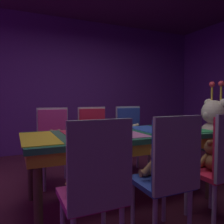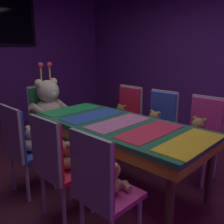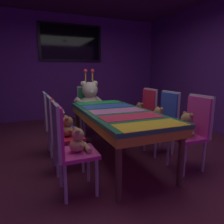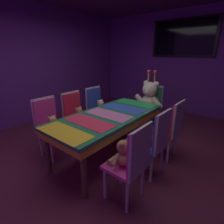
{
  "view_description": "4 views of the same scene",
  "coord_description": "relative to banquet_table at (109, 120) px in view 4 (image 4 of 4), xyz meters",
  "views": [
    {
      "loc": [
        2.14,
        -1.06,
        1.11
      ],
      "look_at": [
        0.05,
        -0.13,
        0.97
      ],
      "focal_mm": 35.67,
      "sensor_mm": 36.0,
      "label": 1
    },
    {
      "loc": [
        -1.93,
        -1.76,
        1.54
      ],
      "look_at": [
        -0.14,
        -0.04,
        0.9
      ],
      "focal_mm": 39.98,
      "sensor_mm": 36.0,
      "label": 2
    },
    {
      "loc": [
        -1.13,
        -2.56,
        1.28
      ],
      "look_at": [
        -0.13,
        -0.1,
        0.75
      ],
      "focal_mm": 32.35,
      "sensor_mm": 36.0,
      "label": 3
    },
    {
      "loc": [
        1.68,
        -1.99,
        1.68
      ],
      "look_at": [
        0.25,
        -0.22,
        0.9
      ],
      "focal_mm": 27.79,
      "sensor_mm": 36.0,
      "label": 4
    }
  ],
  "objects": [
    {
      "name": "chair_right_1",
      "position": [
        0.84,
        0.0,
        -0.06
      ],
      "size": [
        0.42,
        0.41,
        0.98
      ],
      "rotation": [
        0.0,
        0.0,
        3.14
      ],
      "color": "#2D47B2",
      "rests_on": "ground_plane"
    },
    {
      "name": "teddy_right_0",
      "position": [
        0.71,
        -0.59,
        -0.06
      ],
      "size": [
        0.26,
        0.33,
        0.31
      ],
      "rotation": [
        0.0,
        0.0,
        3.14
      ],
      "color": "#9E7247",
      "rests_on": "chair_right_0"
    },
    {
      "name": "teddy_right_2",
      "position": [
        0.69,
        0.58,
        -0.07
      ],
      "size": [
        0.23,
        0.3,
        0.28
      ],
      "rotation": [
        0.0,
        0.0,
        3.14
      ],
      "color": "brown",
      "rests_on": "chair_right_2"
    },
    {
      "name": "throne_chair",
      "position": [
        0.0,
        1.54,
        -0.06
      ],
      "size": [
        0.41,
        0.42,
        0.98
      ],
      "rotation": [
        0.0,
        0.0,
        -1.57
      ],
      "color": "#268C4C",
      "rests_on": "ground_plane"
    },
    {
      "name": "ground_plane",
      "position": [
        0.0,
        0.0,
        -0.65
      ],
      "size": [
        7.9,
        7.9,
        0.0
      ],
      "primitive_type": "plane",
      "color": "#591E33"
    },
    {
      "name": "chair_left_0",
      "position": [
        -0.84,
        -0.58,
        -0.06
      ],
      "size": [
        0.42,
        0.41,
        0.98
      ],
      "color": "#CC338C",
      "rests_on": "ground_plane"
    },
    {
      "name": "chair_left_1",
      "position": [
        -0.84,
        -0.02,
        -0.06
      ],
      "size": [
        0.42,
        0.41,
        0.98
      ],
      "color": "red",
      "rests_on": "ground_plane"
    },
    {
      "name": "wall_back",
      "position": [
        0.0,
        3.2,
        0.75
      ],
      "size": [
        5.2,
        0.12,
        2.8
      ],
      "primitive_type": "cube",
      "color": "#59267F",
      "rests_on": "ground_plane"
    },
    {
      "name": "banquet_table",
      "position": [
        0.0,
        0.0,
        0.0
      ],
      "size": [
        0.9,
        2.02,
        0.75
      ],
      "color": "#26724C",
      "rests_on": "ground_plane"
    },
    {
      "name": "chair_right_2",
      "position": [
        0.84,
        0.58,
        -0.06
      ],
      "size": [
        0.42,
        0.41,
        0.98
      ],
      "rotation": [
        0.0,
        0.0,
        3.14
      ],
      "color": "red",
      "rests_on": "ground_plane"
    },
    {
      "name": "wall_left",
      "position": [
        -2.6,
        0.0,
        0.75
      ],
      "size": [
        0.12,
        6.4,
        2.8
      ],
      "primitive_type": "cube",
      "color": "#59267F",
      "rests_on": "ground_plane"
    },
    {
      "name": "chair_right_0",
      "position": [
        0.86,
        -0.59,
        -0.06
      ],
      "size": [
        0.42,
        0.41,
        0.98
      ],
      "rotation": [
        0.0,
        0.0,
        3.14
      ],
      "color": "#CC338C",
      "rests_on": "ground_plane"
    },
    {
      "name": "king_teddy_bear",
      "position": [
        0.0,
        1.37,
        0.09
      ],
      "size": [
        0.68,
        0.53,
        0.88
      ],
      "rotation": [
        0.0,
        0.0,
        -1.57
      ],
      "color": "beige",
      "rests_on": "throne_chair"
    },
    {
      "name": "wall_tv",
      "position": [
        0.0,
        3.11,
        1.4
      ],
      "size": [
        1.68,
        0.06,
        0.97
      ],
      "color": "black"
    },
    {
      "name": "teddy_left_0",
      "position": [
        -0.7,
        -0.58,
        -0.08
      ],
      "size": [
        0.21,
        0.27,
        0.26
      ],
      "color": "tan",
      "rests_on": "chair_left_0"
    },
    {
      "name": "chair_left_2",
      "position": [
        -0.86,
        0.59,
        -0.06
      ],
      "size": [
        0.42,
        0.41,
        0.98
      ],
      "color": "#2D47B2",
      "rests_on": "ground_plane"
    },
    {
      "name": "teddy_left_1",
      "position": [
        -0.7,
        -0.02,
        -0.08
      ],
      "size": [
        0.22,
        0.29,
        0.27
      ],
      "color": "#9E7247",
      "rests_on": "chair_left_1"
    },
    {
      "name": "teddy_left_2",
      "position": [
        -0.71,
        0.59,
        -0.07
      ],
      "size": [
        0.23,
        0.29,
        0.28
      ],
      "color": "beige",
      "rests_on": "chair_left_2"
    },
    {
      "name": "teddy_right_1",
      "position": [
        0.69,
        0.0,
        -0.07
      ],
      "size": [
        0.24,
        0.31,
        0.29
      ],
      "rotation": [
        0.0,
        0.0,
        3.14
      ],
      "color": "#9E7247",
      "rests_on": "chair_right_1"
    }
  ]
}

